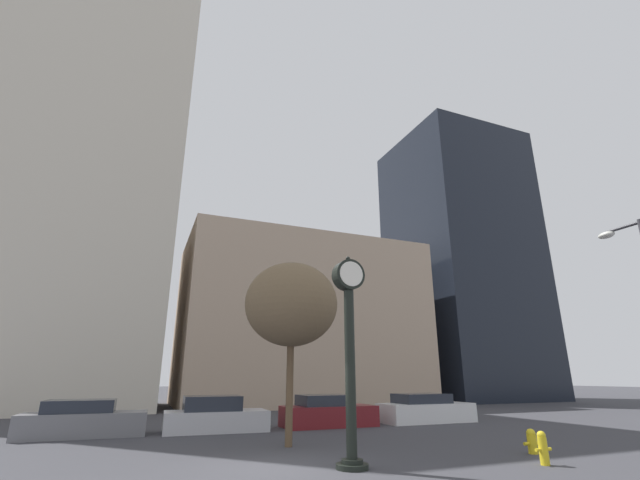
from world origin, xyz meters
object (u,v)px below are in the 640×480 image
object	(u,v)px
street_clock	(350,342)
bare_tree	(291,305)
car_white	(425,410)
car_maroon	(328,413)
car_silver	(215,416)
fire_hydrant_near	(532,441)
car_grey	(83,421)
fire_hydrant_far	(543,448)

from	to	relation	value
street_clock	bare_tree	world-z (taller)	bare_tree
car_white	car_maroon	bearing A→B (deg)	178.74
car_silver	car_white	world-z (taller)	car_silver
car_maroon	street_clock	bearing A→B (deg)	-110.34
car_white	fire_hydrant_near	bearing A→B (deg)	-106.50
car_white	car_silver	bearing A→B (deg)	178.64
car_grey	car_maroon	bearing A→B (deg)	-0.50
car_silver	bare_tree	world-z (taller)	bare_tree
car_grey	bare_tree	xyz separation A→B (m)	(6.42, -5.15, 4.01)
car_grey	fire_hydrant_near	xyz separation A→B (m)	(12.62, -9.09, -0.22)
car_silver	bare_tree	xyz separation A→B (m)	(1.57, -4.93, 3.99)
fire_hydrant_far	car_maroon	bearing A→B (deg)	99.12
car_maroon	fire_hydrant_far	xyz separation A→B (m)	(1.63, -10.16, -0.17)
car_white	fire_hydrant_near	distance (m)	9.07
car_maroon	car_grey	bearing A→B (deg)	177.52
car_maroon	bare_tree	distance (m)	7.16
car_maroon	car_white	world-z (taller)	car_maroon
car_grey	car_maroon	xyz separation A→B (m)	(9.89, -0.31, 0.02)
street_clock	bare_tree	xyz separation A→B (m)	(-0.35, 3.87, 1.55)
street_clock	car_white	distance (m)	12.26
car_white	bare_tree	xyz separation A→B (m)	(-8.70, -4.77, 3.99)
car_grey	car_silver	size ratio (longest dim) A/B	1.04
fire_hydrant_far	bare_tree	xyz separation A→B (m)	(-5.10, 5.32, 4.16)
car_maroon	fire_hydrant_far	bearing A→B (deg)	-81.57
fire_hydrant_near	fire_hydrant_far	bearing A→B (deg)	-128.88
car_white	fire_hydrant_near	world-z (taller)	car_white
car_silver	fire_hydrant_far	size ratio (longest dim) A/B	5.24
street_clock	car_white	bearing A→B (deg)	46.00
car_grey	fire_hydrant_near	distance (m)	15.56
street_clock	fire_hydrant_far	world-z (taller)	street_clock
street_clock	fire_hydrant_near	xyz separation A→B (m)	(5.85, -0.07, -2.68)
car_grey	car_white	size ratio (longest dim) A/B	0.93
car_silver	fire_hydrant_near	size ratio (longest dim) A/B	6.20
car_maroon	bare_tree	world-z (taller)	bare_tree
car_grey	bare_tree	bearing A→B (deg)	-37.43
fire_hydrant_near	car_white	bearing A→B (deg)	74.00
fire_hydrant_near	fire_hydrant_far	world-z (taller)	fire_hydrant_far
fire_hydrant_far	street_clock	bearing A→B (deg)	163.08
car_silver	fire_hydrant_far	distance (m)	12.22
fire_hydrant_near	bare_tree	distance (m)	8.48
car_maroon	fire_hydrant_near	size ratio (longest dim) A/B	6.20
car_grey	fire_hydrant_near	size ratio (longest dim) A/B	6.47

